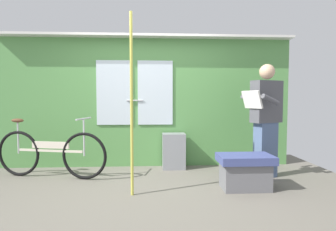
% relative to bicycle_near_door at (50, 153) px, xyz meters
% --- Properties ---
extents(ground_plane, '(6.02, 4.27, 0.04)m').
position_rel_bicycle_near_door_xyz_m(ground_plane, '(1.43, -0.68, -0.39)').
color(ground_plane, '#666056').
extents(train_door_wall, '(5.02, 0.28, 2.25)m').
position_rel_bicycle_near_door_xyz_m(train_door_wall, '(1.42, 0.65, 0.81)').
color(train_door_wall, '#56934C').
rests_on(train_door_wall, ground_plane).
extents(bicycle_near_door, '(1.73, 0.56, 0.90)m').
position_rel_bicycle_near_door_xyz_m(bicycle_near_door, '(0.00, 0.00, 0.00)').
color(bicycle_near_door, black).
rests_on(bicycle_near_door, ground_plane).
extents(passenger_reading_newspaper, '(0.63, 0.57, 1.69)m').
position_rel_bicycle_near_door_xyz_m(passenger_reading_newspaper, '(3.21, -0.15, 0.52)').
color(passenger_reading_newspaper, slate).
rests_on(passenger_reading_newspaper, ground_plane).
extents(trash_bin_by_wall, '(0.38, 0.28, 0.60)m').
position_rel_bicycle_near_door_xyz_m(trash_bin_by_wall, '(1.88, 0.44, -0.07)').
color(trash_bin_by_wall, gray).
rests_on(trash_bin_by_wall, ground_plane).
extents(handrail_pole, '(0.04, 0.04, 2.21)m').
position_rel_bicycle_near_door_xyz_m(handrail_pole, '(1.28, -0.83, 0.73)').
color(handrail_pole, '#C6C14C').
rests_on(handrail_pole, ground_plane).
extents(bench_seat_corner, '(0.70, 0.44, 0.45)m').
position_rel_bicycle_near_door_xyz_m(bench_seat_corner, '(2.73, -0.67, -0.13)').
color(bench_seat_corner, '#3D477F').
rests_on(bench_seat_corner, ground_plane).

